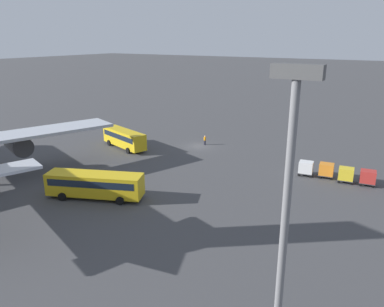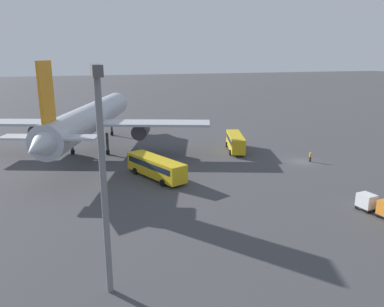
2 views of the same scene
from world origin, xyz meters
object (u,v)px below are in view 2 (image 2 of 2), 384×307
object	(u,v)px
shuttle_bus_near	(235,141)
worker_person	(310,157)
airplane	(90,119)
shuttle_bus_far	(156,166)
cargo_cart_white	(366,201)

from	to	relation	value
shuttle_bus_near	worker_person	distance (m)	14.54
worker_person	airplane	bearing A→B (deg)	62.33
shuttle_bus_far	shuttle_bus_near	bearing A→B (deg)	-80.26
airplane	worker_person	distance (m)	40.69
cargo_cart_white	airplane	bearing A→B (deg)	37.02
shuttle_bus_far	worker_person	world-z (taller)	shuttle_bus_far
shuttle_bus_far	worker_person	distance (m)	27.63
worker_person	cargo_cart_white	world-z (taller)	cargo_cart_white
shuttle_bus_far	cargo_cart_white	distance (m)	29.08
worker_person	cargo_cart_white	size ratio (longest dim) A/B	0.79
shuttle_bus_far	cargo_cart_white	size ratio (longest dim) A/B	5.44
shuttle_bus_far	cargo_cart_white	bearing A→B (deg)	-155.25
airplane	shuttle_bus_near	bearing A→B (deg)	-85.74
airplane	shuttle_bus_near	world-z (taller)	airplane
airplane	shuttle_bus_far	size ratio (longest dim) A/B	4.22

